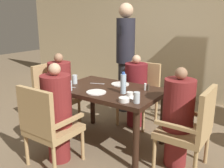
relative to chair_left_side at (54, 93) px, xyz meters
name	(u,v)px	position (x,y,z in m)	size (l,w,h in m)	color
ground_plane	(110,142)	(1.01, 0.00, -0.48)	(16.00, 16.00, 0.00)	#7A664C
wall_back	(180,25)	(1.01, 2.30, 0.92)	(8.00, 0.06, 2.80)	#C6B289
dining_table	(110,96)	(1.01, 0.00, 0.14)	(1.24, 0.81, 0.72)	#331E14
chair_left_side	(54,93)	(0.00, 0.00, 0.00)	(0.49, 0.49, 0.90)	tan
diner_in_left_chair	(60,90)	(0.14, 0.00, 0.07)	(0.32, 0.32, 1.08)	maroon
chair_far_side	(140,92)	(1.01, 0.79, 0.00)	(0.49, 0.49, 0.90)	tan
diner_in_far_chair	(136,90)	(1.01, 0.65, 0.06)	(0.32, 0.32, 1.05)	maroon
chair_right_side	(191,127)	(2.01, 0.00, 0.00)	(0.49, 0.49, 0.90)	tan
diner_in_right_chair	(178,117)	(1.87, 0.00, 0.07)	(0.32, 0.32, 1.09)	maroon
chair_near_corner	(48,124)	(0.76, -0.79, 0.00)	(0.49, 0.49, 0.90)	tan
diner_in_near_chair	(57,112)	(0.76, -0.65, 0.09)	(0.32, 0.32, 1.11)	maroon
standing_host	(125,55)	(0.55, 1.09, 0.47)	(0.30, 0.34, 1.77)	#2D2D33
plate_main_left	(96,92)	(0.97, -0.23, 0.24)	(0.23, 0.23, 0.01)	white
plate_main_right	(120,84)	(1.01, 0.23, 0.24)	(0.23, 0.23, 0.01)	white
teacup_with_saucer	(130,95)	(1.38, -0.16, 0.26)	(0.14, 0.14, 0.06)	white
bowl_small	(124,100)	(1.40, -0.31, 0.26)	(0.11, 0.11, 0.05)	white
water_bottle	(123,83)	(1.23, -0.07, 0.35)	(0.06, 0.06, 0.25)	silver
glass_tall_near	(137,98)	(1.52, -0.27, 0.30)	(0.07, 0.07, 0.11)	silver
glass_tall_mid	(69,86)	(0.65, -0.33, 0.30)	(0.07, 0.07, 0.11)	silver
glass_tall_far	(75,79)	(0.49, -0.07, 0.30)	(0.07, 0.07, 0.11)	silver
salt_shaker	(145,87)	(1.38, 0.19, 0.28)	(0.03, 0.03, 0.08)	white
pepper_shaker	(148,87)	(1.42, 0.19, 0.28)	(0.03, 0.03, 0.08)	#4C3D2D
fork_beside_plate	(99,84)	(0.75, 0.10, 0.24)	(0.19, 0.09, 0.00)	silver
knife_beside_plate	(68,87)	(0.55, -0.25, 0.24)	(0.19, 0.10, 0.00)	silver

